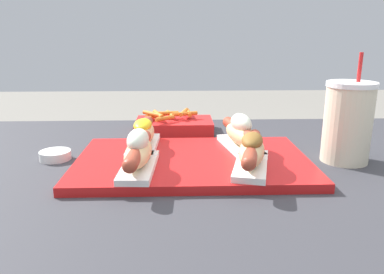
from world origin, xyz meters
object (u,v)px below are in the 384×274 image
object	(u,v)px
hot_dog_3	(240,134)
drink_cup	(347,122)
fries_basket	(174,125)
hot_dog_2	(143,134)
sauce_bowl	(55,155)
hot_dog_1	(251,152)
hot_dog_0	(138,152)
serving_tray	(192,162)

from	to	relation	value
hot_dog_3	drink_cup	size ratio (longest dim) A/B	0.89
drink_cup	fries_basket	bearing A→B (deg)	144.86
hot_dog_2	sauce_bowl	size ratio (longest dim) A/B	3.12
hot_dog_1	fries_basket	distance (m)	0.38
hot_dog_2	fries_basket	xyz separation A→B (m)	(0.07, 0.21, -0.03)
hot_dog_3	drink_cup	xyz separation A→B (m)	(0.22, -0.04, 0.03)
hot_dog_0	hot_dog_2	xyz separation A→B (m)	(-0.00, 0.14, -0.00)
hot_dog_2	sauce_bowl	xyz separation A→B (m)	(-0.19, -0.02, -0.04)
hot_dog_1	hot_dog_3	distance (m)	0.13
hot_dog_2	drink_cup	world-z (taller)	drink_cup
hot_dog_3	sauce_bowl	xyz separation A→B (m)	(-0.41, -0.01, -0.04)
hot_dog_0	hot_dog_1	size ratio (longest dim) A/B	1.03
sauce_bowl	fries_basket	bearing A→B (deg)	41.80
hot_dog_2	drink_cup	bearing A→B (deg)	-6.70
hot_dog_0	hot_dog_3	size ratio (longest dim) A/B	1.01
hot_dog_2	sauce_bowl	distance (m)	0.20
hot_dog_1	sauce_bowl	size ratio (longest dim) A/B	3.04
serving_tray	fries_basket	world-z (taller)	fries_basket
sauce_bowl	drink_cup	bearing A→B (deg)	-2.88
hot_dog_0	hot_dog_3	world-z (taller)	hot_dog_3
sauce_bowl	drink_cup	xyz separation A→B (m)	(0.63, -0.03, 0.08)
serving_tray	hot_dog_0	bearing A→B (deg)	-147.89
hot_dog_3	drink_cup	distance (m)	0.23
hot_dog_3	drink_cup	bearing A→B (deg)	-10.10
drink_cup	hot_dog_0	bearing A→B (deg)	-168.72
drink_cup	serving_tray	bearing A→B (deg)	-176.36
hot_dog_2	fries_basket	bearing A→B (deg)	72.70
hot_dog_0	drink_cup	world-z (taller)	drink_cup
hot_dog_0	sauce_bowl	xyz separation A→B (m)	(-0.20, 0.12, -0.04)
serving_tray	hot_dog_1	size ratio (longest dim) A/B	2.35
hot_dog_0	drink_cup	bearing A→B (deg)	11.28
sauce_bowl	drink_cup	size ratio (longest dim) A/B	0.29
hot_dog_2	hot_dog_3	bearing A→B (deg)	-3.21
sauce_bowl	fries_basket	world-z (taller)	fries_basket
hot_dog_1	hot_dog_3	world-z (taller)	hot_dog_3
hot_dog_3	sauce_bowl	bearing A→B (deg)	-178.95
drink_cup	sauce_bowl	bearing A→B (deg)	177.12
hot_dog_0	fries_basket	world-z (taller)	hot_dog_0
hot_dog_2	fries_basket	size ratio (longest dim) A/B	0.98
hot_dog_0	hot_dog_2	size ratio (longest dim) A/B	1.00
sauce_bowl	drink_cup	world-z (taller)	drink_cup
drink_cup	hot_dog_3	bearing A→B (deg)	169.90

